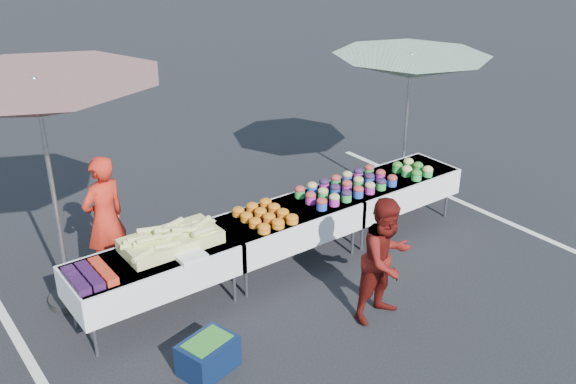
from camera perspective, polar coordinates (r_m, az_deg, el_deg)
ground at (r=8.17m, az=-0.00°, el=-6.38°), size 80.00×80.00×0.00m
stripe_left at (r=7.09m, az=-21.92°, el=-13.90°), size 0.10×5.00×0.00m
stripe_right at (r=10.18m, az=14.62°, el=-0.62°), size 0.10×5.00×0.00m
table_left at (r=7.10m, az=-11.83°, el=-6.69°), size 1.86×0.81×0.75m
table_center at (r=7.89m, az=-0.00°, el=-2.75°), size 1.86×0.81×0.75m
table_right at (r=8.97m, az=9.27°, el=0.44°), size 1.86×0.81×0.75m
berry_punnets at (r=6.74m, az=-17.22°, el=-7.13°), size 0.40×0.54×0.08m
corn_pile at (r=7.10m, az=-10.34°, el=-4.16°), size 1.16×0.57×0.26m
plastic_bags at (r=6.88m, az=-8.62°, el=-5.66°), size 0.30×0.25×0.05m
carrot_bowls at (r=7.60m, az=-2.08°, el=-2.05°), size 0.55×0.69×0.11m
potato_cups at (r=8.32m, az=5.26°, el=0.57°), size 1.34×0.58×0.16m
bean_baskets at (r=8.99m, az=11.00°, el=2.03°), size 0.36×0.50×0.15m
vendor at (r=7.84m, az=-15.96°, el=-2.30°), size 0.66×0.53×1.57m
customer at (r=6.95m, az=8.72°, el=-5.95°), size 0.71×0.56×1.41m
umbrella_left at (r=6.88m, az=-21.37°, el=7.61°), size 2.70×2.70×2.64m
umbrella_right at (r=9.30m, az=10.84°, el=10.80°), size 2.28×2.28×2.26m
storage_bin at (r=6.47m, az=-7.12°, el=-14.17°), size 0.62×0.51×0.35m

